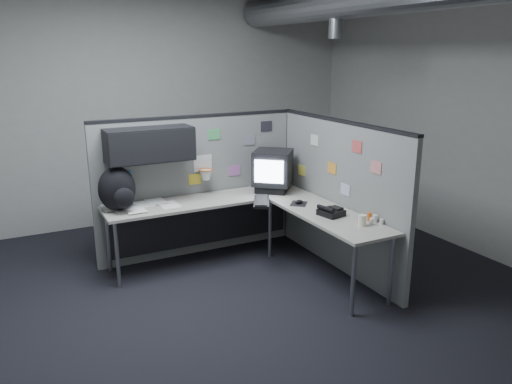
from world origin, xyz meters
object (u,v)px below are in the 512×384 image
phone (331,212)px  backpack (118,190)px  desk (239,213)px  monitor (273,170)px  keyboard (261,201)px

phone → backpack: 2.17m
desk → monitor: size_ratio=3.91×
monitor → keyboard: size_ratio=1.26×
phone → monitor: bearing=91.9°
monitor → backpack: 1.79m
desk → keyboard: size_ratio=4.91×
backpack → desk: bearing=-5.8°
monitor → desk: bearing=-158.9°
monitor → phone: bearing=-91.3°
keyboard → phone: bearing=-75.6°
desk → monitor: monitor is taller
backpack → monitor: bearing=7.0°
monitor → backpack: (-1.79, 0.03, -0.02)m
desk → phone: (0.62, -0.82, 0.16)m
monitor → phone: (0.06, -1.09, -0.21)m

